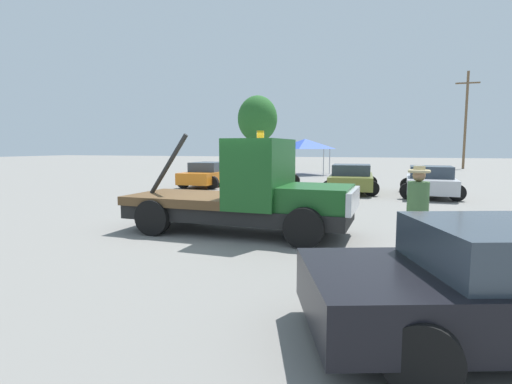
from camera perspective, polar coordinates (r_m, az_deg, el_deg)
The scene contains 10 objects.
ground_plane at distance 10.19m, azimuth -2.69°, elevation -5.78°, with size 160.00×160.00×0.00m, color gray.
tow_truck at distance 9.90m, azimuth -0.78°, elevation -0.37°, with size 5.78×2.37×2.55m.
person_near_truck at distance 8.02m, azimuth 22.10°, elevation -1.84°, with size 0.40×0.40×1.81m.
parked_car_orange at distance 22.36m, azimuth -6.57°, elevation 2.51°, with size 2.35×4.83×1.34m.
parked_car_tan at distance 20.63m, azimuth 2.72°, elevation 2.22°, with size 2.77×4.54×1.34m.
parked_car_olive at distance 19.79m, azimuth 13.47°, elevation 1.88°, with size 2.67×4.67×1.34m.
parked_car_silver at distance 19.20m, azimuth 23.63°, elevation 1.38°, with size 2.64×4.45×1.34m.
canopy_tent_blue at distance 32.01m, azimuth 7.03°, elevation 6.83°, with size 3.52×3.52×2.82m.
tree_left at distance 45.11m, azimuth 0.22°, elevation 10.37°, with size 4.40×4.40×7.86m.
utility_pole at distance 45.40m, azimuth 27.78°, elevation 9.36°, with size 2.20×0.24×9.61m.
Camera 1 is at (3.49, -9.33, 2.15)m, focal length 28.00 mm.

